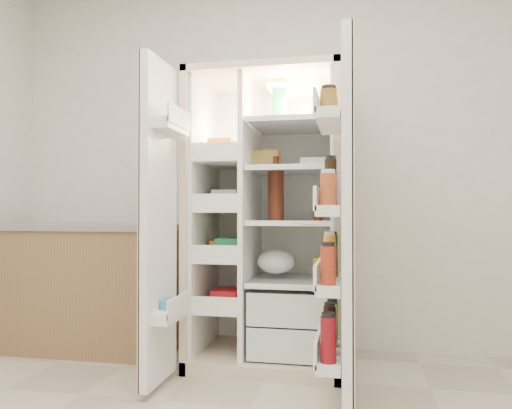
# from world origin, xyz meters

# --- Properties ---
(wall_back) EXTENTS (4.00, 0.02, 2.70)m
(wall_back) POSITION_xyz_m (0.00, 2.00, 1.35)
(wall_back) COLOR white
(wall_back) RESTS_ON floor
(refrigerator) EXTENTS (0.93, 0.70, 1.80)m
(refrigerator) POSITION_xyz_m (-0.02, 1.65, 0.75)
(refrigerator) COLOR beige
(refrigerator) RESTS_ON floor
(freezer_door) EXTENTS (0.15, 0.40, 1.72)m
(freezer_door) POSITION_xyz_m (-0.53, 1.05, 0.89)
(freezer_door) COLOR white
(freezer_door) RESTS_ON floor
(fridge_door) EXTENTS (0.17, 0.58, 1.72)m
(fridge_door) POSITION_xyz_m (0.45, 0.96, 0.87)
(fridge_door) COLOR white
(fridge_door) RESTS_ON floor
(kitchen_counter) EXTENTS (1.18, 0.63, 0.86)m
(kitchen_counter) POSITION_xyz_m (-1.27, 1.69, 0.43)
(kitchen_counter) COLOR #8F6747
(kitchen_counter) RESTS_ON floor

